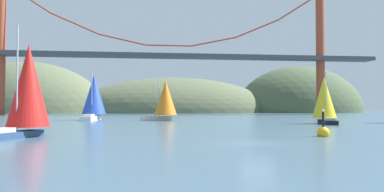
{
  "coord_description": "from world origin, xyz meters",
  "views": [
    {
      "loc": [
        -8.25,
        -26.73,
        2.65
      ],
      "look_at": [
        0.0,
        37.41,
        4.39
      ],
      "focal_mm": 35.97,
      "sensor_mm": 36.0,
      "label": 1
    }
  ],
  "objects_px": {
    "sailboat_red_spinnaker": "(27,88)",
    "sailboat_blue_spinnaker": "(94,96)",
    "sailboat_orange_sail": "(165,99)",
    "channel_buoy": "(323,132)",
    "sailboat_yellow_sail": "(324,99)"
  },
  "relations": [
    {
      "from": "sailboat_red_spinnaker",
      "to": "sailboat_blue_spinnaker",
      "type": "bearing_deg",
      "value": 89.16
    },
    {
      "from": "sailboat_orange_sail",
      "to": "channel_buoy",
      "type": "bearing_deg",
      "value": -73.18
    },
    {
      "from": "sailboat_blue_spinnaker",
      "to": "channel_buoy",
      "type": "xyz_separation_m",
      "value": [
        25.17,
        -43.78,
        -4.19
      ]
    },
    {
      "from": "sailboat_red_spinnaker",
      "to": "sailboat_yellow_sail",
      "type": "relative_size",
      "value": 1.21
    },
    {
      "from": "sailboat_red_spinnaker",
      "to": "sailboat_blue_spinnaker",
      "type": "xyz_separation_m",
      "value": [
        0.6,
        40.94,
        0.34
      ]
    },
    {
      "from": "sailboat_yellow_sail",
      "to": "sailboat_blue_spinnaker",
      "type": "relative_size",
      "value": 0.84
    },
    {
      "from": "sailboat_orange_sail",
      "to": "sailboat_blue_spinnaker",
      "type": "height_order",
      "value": "sailboat_blue_spinnaker"
    },
    {
      "from": "sailboat_red_spinnaker",
      "to": "sailboat_yellow_sail",
      "type": "xyz_separation_m",
      "value": [
        37.36,
        20.24,
        -0.45
      ]
    },
    {
      "from": "sailboat_red_spinnaker",
      "to": "sailboat_yellow_sail",
      "type": "bearing_deg",
      "value": 28.44
    },
    {
      "from": "sailboat_yellow_sail",
      "to": "sailboat_blue_spinnaker",
      "type": "xyz_separation_m",
      "value": [
        -36.76,
        20.7,
        0.79
      ]
    },
    {
      "from": "sailboat_orange_sail",
      "to": "channel_buoy",
      "type": "distance_m",
      "value": 40.63
    },
    {
      "from": "sailboat_orange_sail",
      "to": "sailboat_blue_spinnaker",
      "type": "xyz_separation_m",
      "value": [
        -13.46,
        5.04,
        0.59
      ]
    },
    {
      "from": "sailboat_yellow_sail",
      "to": "sailboat_blue_spinnaker",
      "type": "distance_m",
      "value": 42.2
    },
    {
      "from": "sailboat_orange_sail",
      "to": "sailboat_blue_spinnaker",
      "type": "distance_m",
      "value": 14.39
    },
    {
      "from": "sailboat_red_spinnaker",
      "to": "sailboat_orange_sail",
      "type": "relative_size",
      "value": 1.14
    }
  ]
}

